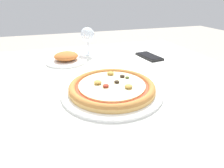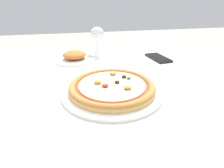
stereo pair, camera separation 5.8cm
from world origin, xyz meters
name	(u,v)px [view 2 (the right image)]	position (x,y,z in m)	size (l,w,h in m)	color
dining_table	(94,101)	(0.00, 0.00, 0.64)	(1.22, 1.02, 0.73)	brown
pizza_plate	(112,88)	(0.05, -0.10, 0.74)	(0.32, 0.32, 0.04)	white
wine_glass_far_left	(97,35)	(0.06, 0.34, 0.82)	(0.07, 0.07, 0.14)	silver
cell_phone	(158,58)	(0.34, 0.19, 0.73)	(0.09, 0.15, 0.01)	black
side_plate	(75,57)	(-0.06, 0.25, 0.74)	(0.19, 0.19, 0.05)	white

